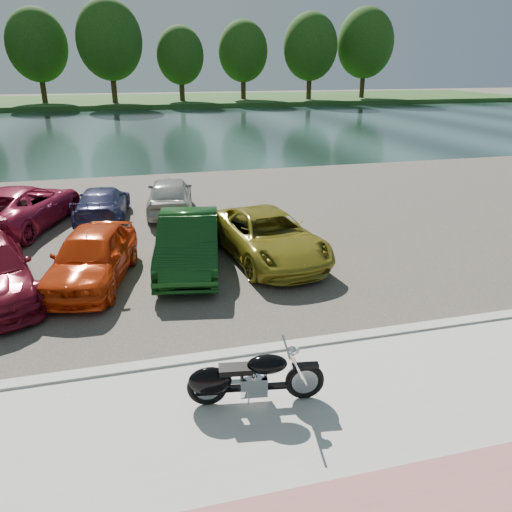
{
  "coord_description": "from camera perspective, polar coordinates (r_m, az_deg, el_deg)",
  "views": [
    {
      "loc": [
        -2.38,
        -6.36,
        5.49
      ],
      "look_at": [
        0.48,
        4.58,
        1.1
      ],
      "focal_mm": 35.0,
      "sensor_mm": 36.0,
      "label": 1
    }
  ],
  "objects": [
    {
      "name": "car_6",
      "position": [
        14.65,
        1.37,
        2.3
      ],
      "size": [
        2.96,
        5.31,
        1.4
      ],
      "primitive_type": "imported",
      "rotation": [
        0.0,
        0.0,
        0.13
      ],
      "color": "olive",
      "rests_on": "parking_lot"
    },
    {
      "name": "car_11",
      "position": [
        19.32,
        -17.16,
        5.76
      ],
      "size": [
        2.14,
        4.39,
        1.23
      ],
      "primitive_type": "imported",
      "rotation": [
        0.0,
        0.0,
        3.04
      ],
      "color": "navy",
      "rests_on": "parking_lot"
    },
    {
      "name": "parking_lot",
      "position": [
        18.36,
        -6.54,
        3.73
      ],
      "size": [
        60.0,
        18.0,
        0.04
      ],
      "primitive_type": "cube",
      "color": "#3F3A33",
      "rests_on": "ground"
    },
    {
      "name": "far_trees",
      "position": [
        72.5,
        -10.07,
        22.48
      ],
      "size": [
        70.25,
        10.68,
        12.52
      ],
      "color": "#322412",
      "rests_on": "far_bank"
    },
    {
      "name": "river",
      "position": [
        46.75,
        -11.98,
        14.01
      ],
      "size": [
        120.0,
        40.0,
        0.0
      ],
      "primitive_type": "cube",
      "color": "black",
      "rests_on": "ground"
    },
    {
      "name": "motorcycle",
      "position": [
        8.58,
        -1.45,
        -13.84
      ],
      "size": [
        2.32,
        0.78,
        1.05
      ],
      "rotation": [
        0.0,
        0.0,
        -0.15
      ],
      "color": "black",
      "rests_on": "promenade"
    },
    {
      "name": "far_bank",
      "position": [
        78.57,
        -13.46,
        16.86
      ],
      "size": [
        120.0,
        24.0,
        0.6
      ],
      "primitive_type": "cube",
      "color": "#224518",
      "rests_on": "ground"
    },
    {
      "name": "car_12",
      "position": [
        19.62,
        -9.81,
        6.92
      ],
      "size": [
        2.19,
        4.35,
        1.42
      ],
      "primitive_type": "imported",
      "rotation": [
        0.0,
        0.0,
        3.02
      ],
      "color": "#B0B0AB",
      "rests_on": "parking_lot"
    },
    {
      "name": "promenade",
      "position": [
        8.0,
        7.31,
        -21.83
      ],
      "size": [
        60.0,
        6.0,
        0.1
      ],
      "primitive_type": "cube",
      "color": "#BAB6AF",
      "rests_on": "ground"
    },
    {
      "name": "car_5",
      "position": [
        14.09,
        -7.68,
        1.61
      ],
      "size": [
        2.41,
        4.87,
        1.54
      ],
      "primitive_type": "imported",
      "rotation": [
        0.0,
        0.0,
        -0.17
      ],
      "color": "#103C13",
      "rests_on": "parking_lot"
    },
    {
      "name": "car_10",
      "position": [
        19.41,
        -25.21,
        5.15
      ],
      "size": [
        4.14,
        5.91,
        1.5
      ],
      "primitive_type": "imported",
      "rotation": [
        0.0,
        0.0,
        2.8
      ],
      "color": "#A61B3E",
      "rests_on": "parking_lot"
    },
    {
      "name": "kerb",
      "position": [
        10.24,
        1.06,
        -10.73
      ],
      "size": [
        60.0,
        0.3,
        0.14
      ],
      "primitive_type": "cube",
      "color": "#BAB6AF",
      "rests_on": "ground"
    },
    {
      "name": "car_4",
      "position": [
        13.7,
        -18.25,
        -0.03
      ],
      "size": [
        2.7,
        4.62,
        1.48
      ],
      "primitive_type": "imported",
      "rotation": [
        0.0,
        0.0,
        -0.23
      ],
      "color": "red",
      "rests_on": "parking_lot"
    },
    {
      "name": "ground",
      "position": [
        8.73,
        4.77,
        -17.81
      ],
      "size": [
        200.0,
        200.0,
        0.0
      ],
      "primitive_type": "plane",
      "color": "#595447",
      "rests_on": "ground"
    }
  ]
}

